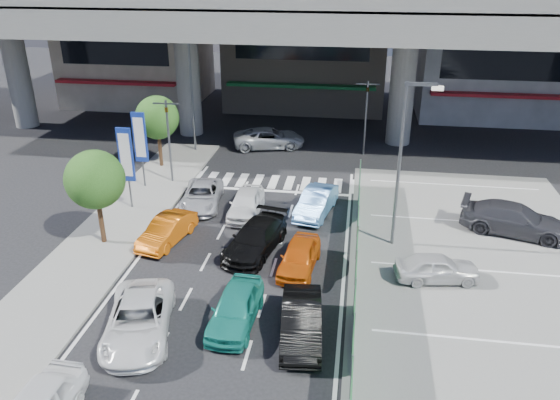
% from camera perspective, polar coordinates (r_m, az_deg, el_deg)
% --- Properties ---
extents(ground, '(120.00, 120.00, 0.00)m').
position_cam_1_polar(ground, '(22.84, -5.92, -10.61)').
color(ground, black).
rests_on(ground, ground).
extents(parking_lot, '(12.00, 28.00, 0.06)m').
position_cam_1_polar(parking_lot, '(24.65, 21.37, -9.40)').
color(parking_lot, slate).
rests_on(parking_lot, ground).
extents(sidewalk_left, '(4.00, 30.00, 0.12)m').
position_cam_1_polar(sidewalk_left, '(28.28, -17.87, -4.23)').
color(sidewalk_left, slate).
rests_on(sidewalk_left, ground).
extents(fence_run, '(0.16, 22.00, 1.80)m').
position_cam_1_polar(fence_run, '(22.60, 7.90, -8.39)').
color(fence_run, '#1F5B2E').
rests_on(fence_run, ground).
extents(expressway, '(64.00, 14.00, 10.75)m').
position_cam_1_polar(expressway, '(40.58, 1.36, 18.37)').
color(expressway, slate).
rests_on(expressway, ground).
extents(building_west, '(12.00, 10.90, 13.00)m').
position_cam_1_polar(building_west, '(54.64, -14.89, 16.78)').
color(building_west, gray).
rests_on(building_west, ground).
extents(building_center, '(14.00, 10.90, 15.00)m').
position_cam_1_polar(building_center, '(51.56, 2.96, 18.23)').
color(building_center, gray).
rests_on(building_center, ground).
extents(building_east, '(12.00, 10.90, 12.00)m').
position_cam_1_polar(building_east, '(51.68, 21.39, 15.00)').
color(building_east, gray).
rests_on(building_east, ground).
extents(traffic_light_left, '(1.60, 1.24, 5.20)m').
position_cam_1_polar(traffic_light_left, '(33.34, -11.68, 8.06)').
color(traffic_light_left, '#595B60').
rests_on(traffic_light_left, ground).
extents(traffic_light_right, '(1.60, 1.24, 5.20)m').
position_cam_1_polar(traffic_light_right, '(38.15, 9.07, 10.31)').
color(traffic_light_right, '#595B60').
rests_on(traffic_light_right, ground).
extents(street_lamp_right, '(1.65, 0.22, 8.00)m').
position_cam_1_polar(street_lamp_right, '(25.52, 12.86, 4.85)').
color(street_lamp_right, '#595B60').
rests_on(street_lamp_right, ground).
extents(street_lamp_left, '(1.65, 0.22, 8.00)m').
position_cam_1_polar(street_lamp_left, '(38.68, -9.01, 11.78)').
color(street_lamp_left, '#595B60').
rests_on(street_lamp_left, ground).
extents(signboard_near, '(0.80, 0.14, 4.70)m').
position_cam_1_polar(signboard_near, '(30.45, -15.79, 4.33)').
color(signboard_near, '#595B60').
rests_on(signboard_near, ground).
extents(signboard_far, '(0.80, 0.14, 4.70)m').
position_cam_1_polar(signboard_far, '(33.20, -14.41, 6.14)').
color(signboard_far, '#595B60').
rests_on(signboard_far, ground).
extents(tree_near, '(2.80, 2.80, 4.80)m').
position_cam_1_polar(tree_near, '(26.91, -18.77, 2.01)').
color(tree_near, '#382314').
rests_on(tree_near, ground).
extents(tree_far, '(2.80, 2.80, 4.80)m').
position_cam_1_polar(tree_far, '(36.29, -12.71, 8.39)').
color(tree_far, '#382314').
rests_on(tree_far, ground).
extents(sedan_white_mid_left, '(3.39, 5.36, 1.38)m').
position_cam_1_polar(sedan_white_mid_left, '(21.30, -14.56, -12.01)').
color(sedan_white_mid_left, white).
rests_on(sedan_white_mid_left, ground).
extents(taxi_teal_mid, '(1.78, 4.11, 1.38)m').
position_cam_1_polar(taxi_teal_mid, '(21.30, -4.66, -11.17)').
color(taxi_teal_mid, '#1B8879').
rests_on(taxi_teal_mid, ground).
extents(hatch_black_mid_right, '(1.86, 4.31, 1.38)m').
position_cam_1_polar(hatch_black_mid_right, '(20.57, 2.25, -12.57)').
color(hatch_black_mid_right, black).
rests_on(hatch_black_mid_right, ground).
extents(taxi_orange_left, '(2.15, 4.08, 1.28)m').
position_cam_1_polar(taxi_orange_left, '(27.36, -11.72, -3.12)').
color(taxi_orange_left, '#D75C0B').
rests_on(taxi_orange_left, ground).
extents(sedan_black_mid, '(2.89, 5.05, 1.38)m').
position_cam_1_polar(sedan_black_mid, '(25.96, -2.58, -4.04)').
color(sedan_black_mid, black).
rests_on(sedan_black_mid, ground).
extents(taxi_orange_right, '(1.87, 3.90, 1.29)m').
position_cam_1_polar(taxi_orange_right, '(24.59, 2.04, -5.91)').
color(taxi_orange_right, '#C54D0B').
rests_on(taxi_orange_right, ground).
extents(wagon_silver_front_left, '(2.57, 4.63, 1.23)m').
position_cam_1_polar(wagon_silver_front_left, '(30.94, -8.18, 0.45)').
color(wagon_silver_front_left, '#A3A4AB').
rests_on(wagon_silver_front_left, ground).
extents(sedan_white_front_mid, '(1.65, 4.03, 1.37)m').
position_cam_1_polar(sedan_white_front_mid, '(29.61, -3.57, -0.32)').
color(sedan_white_front_mid, white).
rests_on(sedan_white_front_mid, ground).
extents(kei_truck_front_right, '(2.25, 4.39, 1.38)m').
position_cam_1_polar(kei_truck_front_right, '(29.71, 3.82, -0.23)').
color(kei_truck_front_right, '#5489CA').
rests_on(kei_truck_front_right, ground).
extents(crossing_wagon_silver, '(5.59, 3.56, 1.44)m').
position_cam_1_polar(crossing_wagon_silver, '(40.03, -1.15, 6.49)').
color(crossing_wagon_silver, '#A9ACB0').
rests_on(crossing_wagon_silver, ground).
extents(parked_sedan_white, '(3.79, 1.98, 1.23)m').
position_cam_1_polar(parked_sedan_white, '(24.66, 16.10, -6.80)').
color(parked_sedan_white, silver).
rests_on(parked_sedan_white, parking_lot).
extents(parked_sedan_dgrey, '(5.60, 3.48, 1.51)m').
position_cam_1_polar(parked_sedan_dgrey, '(29.92, 23.30, -1.85)').
color(parked_sedan_dgrey, '#323137').
rests_on(parked_sedan_dgrey, parking_lot).
extents(traffic_cone, '(0.50, 0.50, 0.75)m').
position_cam_1_polar(traffic_cone, '(25.07, 13.15, -6.52)').
color(traffic_cone, red).
rests_on(traffic_cone, parking_lot).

